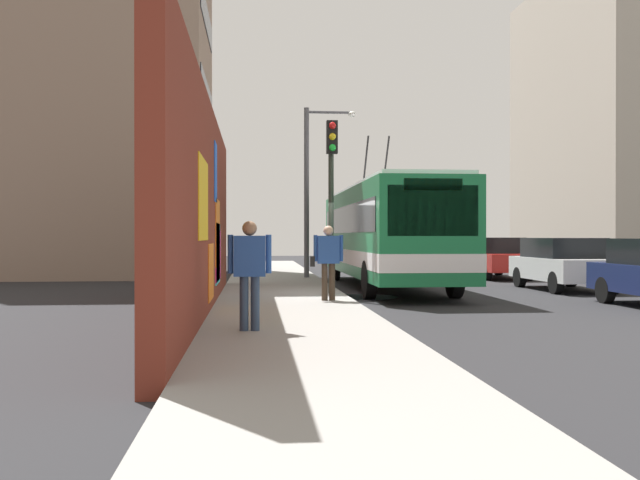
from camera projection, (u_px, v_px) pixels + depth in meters
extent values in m
plane|color=#232326|center=(344.00, 299.00, 18.16)|extent=(80.00, 80.00, 0.00)
cube|color=gray|center=(283.00, 297.00, 18.01)|extent=(48.00, 3.20, 0.15)
cube|color=maroon|center=(204.00, 210.00, 14.40)|extent=(15.09, 0.30, 4.34)
cube|color=orange|center=(211.00, 272.00, 14.02)|extent=(1.53, 0.02, 1.13)
cube|color=blue|center=(216.00, 172.00, 15.70)|extent=(0.88, 0.02, 1.34)
cube|color=#F2338C|center=(218.00, 255.00, 16.80)|extent=(2.11, 0.02, 1.20)
cube|color=orange|center=(218.00, 233.00, 16.57)|extent=(1.68, 0.02, 1.58)
cube|color=#33D8E5|center=(218.00, 253.00, 16.63)|extent=(1.74, 0.02, 1.43)
cube|color=yellow|center=(203.00, 199.00, 11.93)|extent=(2.09, 0.02, 1.40)
cube|color=gray|center=(88.00, 55.00, 29.08)|extent=(8.05, 9.72, 18.38)
cube|color=black|center=(207.00, 171.00, 29.56)|extent=(6.84, 0.04, 1.10)
cube|color=black|center=(207.00, 95.00, 29.54)|extent=(6.84, 0.04, 1.10)
cube|color=black|center=(207.00, 19.00, 29.52)|extent=(6.84, 0.04, 1.10)
cube|color=#B2A899|center=(634.00, 123.00, 35.67)|extent=(12.16, 8.54, 14.81)
cube|color=#19723F|center=(385.00, 232.00, 22.16)|extent=(12.00, 2.52, 2.63)
cube|color=silver|center=(385.00, 189.00, 22.15)|extent=(11.52, 2.32, 0.12)
cube|color=white|center=(385.00, 256.00, 22.16)|extent=(12.02, 2.54, 0.44)
cube|color=black|center=(433.00, 211.00, 16.20)|extent=(0.04, 2.15, 1.19)
cube|color=black|center=(385.00, 219.00, 22.15)|extent=(11.04, 2.55, 0.84)
cube|color=orange|center=(433.00, 184.00, 16.21)|extent=(0.06, 1.39, 0.28)
cylinder|color=black|center=(385.00, 168.00, 23.97)|extent=(1.43, 0.06, 2.00)
cylinder|color=black|center=(365.00, 167.00, 23.90)|extent=(1.43, 0.06, 2.00)
cylinder|color=black|center=(455.00, 279.00, 18.45)|extent=(1.00, 0.28, 1.00)
cylinder|color=black|center=(369.00, 280.00, 18.23)|extent=(1.00, 0.28, 1.00)
cylinder|color=black|center=(396.00, 267.00, 26.09)|extent=(1.00, 0.28, 1.00)
cylinder|color=black|center=(335.00, 267.00, 25.88)|extent=(1.00, 0.28, 1.00)
cylinder|color=black|center=(605.00, 290.00, 17.02)|extent=(0.64, 0.22, 0.64)
cube|color=white|center=(564.00, 269.00, 21.14)|extent=(4.10, 1.90, 0.66)
cube|color=black|center=(563.00, 248.00, 21.22)|extent=(2.46, 1.71, 0.60)
cylinder|color=black|center=(614.00, 282.00, 19.88)|extent=(0.64, 0.22, 0.64)
cylinder|color=black|center=(556.00, 283.00, 19.72)|extent=(0.64, 0.22, 0.64)
cylinder|color=black|center=(571.00, 277.00, 22.57)|extent=(0.64, 0.22, 0.64)
cylinder|color=black|center=(520.00, 277.00, 22.41)|extent=(0.64, 0.22, 0.64)
cube|color=#B21E19|center=(493.00, 261.00, 27.41)|extent=(4.94, 1.81, 0.66)
cube|color=black|center=(492.00, 245.00, 27.51)|extent=(2.96, 1.63, 0.60)
cylinder|color=black|center=(529.00, 272.00, 25.87)|extent=(0.64, 0.22, 0.64)
cylinder|color=black|center=(487.00, 272.00, 25.71)|extent=(0.64, 0.22, 0.64)
cylinder|color=black|center=(499.00, 268.00, 29.11)|extent=(0.64, 0.22, 0.64)
cylinder|color=black|center=(461.00, 268.00, 28.96)|extent=(0.64, 0.22, 0.64)
cube|color=#B7B7BC|center=(452.00, 257.00, 33.15)|extent=(4.46, 1.88, 0.66)
cube|color=black|center=(451.00, 244.00, 33.24)|extent=(2.68, 1.69, 0.60)
cylinder|color=black|center=(479.00, 265.00, 31.77)|extent=(0.64, 0.22, 0.64)
cylinder|color=black|center=(443.00, 265.00, 31.61)|extent=(0.64, 0.22, 0.64)
cylinder|color=black|center=(460.00, 263.00, 34.70)|extent=(0.64, 0.22, 0.64)
cylinder|color=black|center=(427.00, 263.00, 34.54)|extent=(0.64, 0.22, 0.64)
cylinder|color=#3F3326|center=(332.00, 282.00, 16.14)|extent=(0.14, 0.14, 0.85)
cylinder|color=#3F3326|center=(325.00, 282.00, 16.12)|extent=(0.14, 0.14, 0.85)
cube|color=#264C99|center=(328.00, 250.00, 16.13)|extent=(0.22, 0.50, 0.64)
cylinder|color=#264C99|center=(341.00, 248.00, 16.16)|extent=(0.09, 0.09, 0.61)
cylinder|color=#264C99|center=(315.00, 248.00, 16.10)|extent=(0.09, 0.09, 0.61)
sphere|color=tan|center=(328.00, 231.00, 16.13)|extent=(0.23, 0.23, 0.23)
cube|color=black|center=(312.00, 261.00, 16.10)|extent=(0.14, 0.10, 0.24)
cylinder|color=#2D3F59|center=(255.00, 303.00, 10.99)|extent=(0.14, 0.14, 0.85)
cylinder|color=#2D3F59|center=(244.00, 304.00, 10.97)|extent=(0.14, 0.14, 0.85)
cube|color=#264C99|center=(250.00, 256.00, 10.97)|extent=(0.22, 0.50, 0.64)
cylinder|color=#264C99|center=(269.00, 254.00, 11.00)|extent=(0.09, 0.09, 0.61)
cylinder|color=#264C99|center=(230.00, 254.00, 10.95)|extent=(0.09, 0.09, 0.61)
sphere|color=#936B4C|center=(250.00, 228.00, 10.97)|extent=(0.23, 0.23, 0.23)
cylinder|color=#2D382D|center=(331.00, 207.00, 18.06)|extent=(0.14, 0.14, 4.46)
cube|color=black|center=(332.00, 137.00, 17.83)|extent=(0.20, 0.28, 0.84)
sphere|color=red|center=(332.00, 126.00, 17.72)|extent=(0.18, 0.18, 0.18)
sphere|color=yellow|center=(332.00, 137.00, 17.72)|extent=(0.18, 0.18, 0.18)
sphere|color=green|center=(332.00, 148.00, 17.73)|extent=(0.18, 0.18, 0.18)
cylinder|color=#4C4C51|center=(307.00, 193.00, 25.17)|extent=(0.18, 0.18, 6.11)
cylinder|color=#4C4C51|center=(329.00, 112.00, 25.23)|extent=(0.10, 1.65, 0.10)
ellipsoid|color=silver|center=(352.00, 114.00, 25.31)|extent=(0.44, 0.28, 0.20)
cylinder|color=black|center=(364.00, 297.00, 18.78)|extent=(1.84, 1.84, 0.00)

